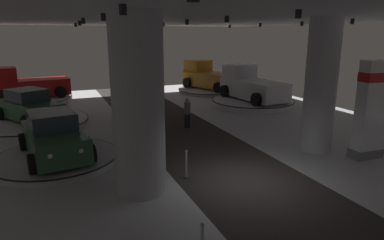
{
  "coord_description": "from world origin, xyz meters",
  "views": [
    {
      "loc": [
        -5.77,
        -9.21,
        4.85
      ],
      "look_at": [
        -0.58,
        3.4,
        1.4
      ],
      "focal_mm": 32.1,
      "sensor_mm": 36.0,
      "label": 1
    }
  ],
  "objects_px": {
    "display_platform_deep_left": "(32,99)",
    "display_platform_far_left": "(32,122)",
    "display_platform_far_right": "(253,102)",
    "pickup_truck_far_right": "(251,86)",
    "display_platform_deep_right": "(212,90)",
    "display_platform_mid_left": "(56,158)",
    "pickup_truck_deep_right": "(209,77)",
    "pickup_truck_deep_left": "(26,85)",
    "column_right": "(321,86)",
    "brand_sign_pylon": "(371,108)",
    "column_left": "(138,106)",
    "display_car_far_left": "(29,107)",
    "visitor_walking_near": "(187,111)",
    "display_car_mid_left": "(54,136)"
  },
  "relations": [
    {
      "from": "display_platform_deep_right",
      "to": "display_platform_deep_left",
      "type": "relative_size",
      "value": 1.0
    },
    {
      "from": "display_platform_far_left",
      "to": "brand_sign_pylon",
      "type": "bearing_deg",
      "value": -40.26
    },
    {
      "from": "display_platform_deep_right",
      "to": "pickup_truck_deep_right",
      "type": "bearing_deg",
      "value": 109.73
    },
    {
      "from": "column_left",
      "to": "pickup_truck_deep_right",
      "type": "distance_m",
      "value": 19.41
    },
    {
      "from": "column_left",
      "to": "pickup_truck_far_right",
      "type": "relative_size",
      "value": 1.01
    },
    {
      "from": "column_right",
      "to": "pickup_truck_deep_right",
      "type": "height_order",
      "value": "column_right"
    },
    {
      "from": "display_platform_far_right",
      "to": "pickup_truck_far_right",
      "type": "bearing_deg",
      "value": 95.21
    },
    {
      "from": "column_right",
      "to": "display_car_mid_left",
      "type": "height_order",
      "value": "column_right"
    },
    {
      "from": "pickup_truck_deep_right",
      "to": "display_car_far_left",
      "type": "height_order",
      "value": "pickup_truck_deep_right"
    },
    {
      "from": "brand_sign_pylon",
      "to": "display_platform_deep_right",
      "type": "distance_m",
      "value": 16.83
    },
    {
      "from": "pickup_truck_far_right",
      "to": "display_platform_far_left",
      "type": "bearing_deg",
      "value": -178.75
    },
    {
      "from": "brand_sign_pylon",
      "to": "pickup_truck_far_right",
      "type": "xyz_separation_m",
      "value": [
        1.41,
        11.02,
        -0.7
      ]
    },
    {
      "from": "display_car_far_left",
      "to": "pickup_truck_deep_right",
      "type": "bearing_deg",
      "value": 24.58
    },
    {
      "from": "pickup_truck_deep_right",
      "to": "pickup_truck_deep_left",
      "type": "relative_size",
      "value": 1.03
    },
    {
      "from": "display_platform_deep_right",
      "to": "display_car_mid_left",
      "type": "bearing_deg",
      "value": -135.28
    },
    {
      "from": "column_left",
      "to": "display_car_far_left",
      "type": "xyz_separation_m",
      "value": [
        -3.57,
        10.25,
        -1.74
      ]
    },
    {
      "from": "display_platform_deep_left",
      "to": "display_platform_far_left",
      "type": "xyz_separation_m",
      "value": [
        0.24,
        -7.51,
        0.0
      ]
    },
    {
      "from": "column_left",
      "to": "display_car_mid_left",
      "type": "bearing_deg",
      "value": 123.78
    },
    {
      "from": "column_right",
      "to": "brand_sign_pylon",
      "type": "distance_m",
      "value": 2.07
    },
    {
      "from": "column_left",
      "to": "display_car_far_left",
      "type": "bearing_deg",
      "value": 109.23
    },
    {
      "from": "column_left",
      "to": "brand_sign_pylon",
      "type": "height_order",
      "value": "column_left"
    },
    {
      "from": "pickup_truck_far_right",
      "to": "visitor_walking_near",
      "type": "xyz_separation_m",
      "value": [
        -6.4,
        -4.15,
        -0.4
      ]
    },
    {
      "from": "visitor_walking_near",
      "to": "pickup_truck_deep_left",
      "type": "bearing_deg",
      "value": 126.01
    },
    {
      "from": "display_platform_deep_left",
      "to": "visitor_walking_near",
      "type": "distance_m",
      "value": 13.85
    },
    {
      "from": "column_left",
      "to": "pickup_truck_far_right",
      "type": "height_order",
      "value": "column_left"
    },
    {
      "from": "pickup_truck_far_right",
      "to": "display_platform_mid_left",
      "type": "bearing_deg",
      "value": -151.96
    },
    {
      "from": "display_platform_deep_right",
      "to": "pickup_truck_deep_left",
      "type": "relative_size",
      "value": 1.02
    },
    {
      "from": "brand_sign_pylon",
      "to": "display_platform_far_left",
      "type": "bearing_deg",
      "value": 139.74
    },
    {
      "from": "display_platform_deep_right",
      "to": "pickup_truck_deep_right",
      "type": "distance_m",
      "value": 1.11
    },
    {
      "from": "display_car_mid_left",
      "to": "brand_sign_pylon",
      "type": "bearing_deg",
      "value": -19.79
    },
    {
      "from": "column_left",
      "to": "display_platform_deep_right",
      "type": "bearing_deg",
      "value": 57.76
    },
    {
      "from": "display_platform_deep_left",
      "to": "display_platform_mid_left",
      "type": "bearing_deg",
      "value": -84.52
    },
    {
      "from": "pickup_truck_far_right",
      "to": "pickup_truck_deep_right",
      "type": "bearing_deg",
      "value": 93.76
    },
    {
      "from": "pickup_truck_far_right",
      "to": "display_platform_deep_right",
      "type": "xyz_separation_m",
      "value": [
        -0.28,
        5.68,
        -1.15
      ]
    },
    {
      "from": "display_platform_deep_right",
      "to": "display_car_far_left",
      "type": "bearing_deg",
      "value": -156.64
    },
    {
      "from": "column_right",
      "to": "column_left",
      "type": "xyz_separation_m",
      "value": [
        -7.91,
        -1.05,
        -0.0
      ]
    },
    {
      "from": "display_platform_far_left",
      "to": "display_platform_mid_left",
      "type": "height_order",
      "value": "display_platform_mid_left"
    },
    {
      "from": "column_right",
      "to": "display_platform_deep_left",
      "type": "bearing_deg",
      "value": 125.05
    },
    {
      "from": "display_platform_far_right",
      "to": "column_right",
      "type": "bearing_deg",
      "value": -105.98
    },
    {
      "from": "display_platform_far_right",
      "to": "pickup_truck_far_right",
      "type": "height_order",
      "value": "pickup_truck_far_right"
    },
    {
      "from": "display_platform_deep_right",
      "to": "display_platform_far_left",
      "type": "xyz_separation_m",
      "value": [
        -13.78,
        -5.98,
        -0.02
      ]
    },
    {
      "from": "column_right",
      "to": "display_platform_deep_left",
      "type": "height_order",
      "value": "column_right"
    },
    {
      "from": "pickup_truck_deep_right",
      "to": "display_platform_deep_left",
      "type": "xyz_separation_m",
      "value": [
        -13.9,
        1.22,
        -1.09
      ]
    },
    {
      "from": "pickup_truck_deep_right",
      "to": "display_platform_deep_left",
      "type": "distance_m",
      "value": 14.0
    },
    {
      "from": "display_platform_far_right",
      "to": "display_car_far_left",
      "type": "xyz_separation_m",
      "value": [
        -14.11,
        0.04,
        0.8
      ]
    },
    {
      "from": "display_platform_deep_right",
      "to": "display_platform_mid_left",
      "type": "relative_size",
      "value": 1.2
    },
    {
      "from": "column_right",
      "to": "column_left",
      "type": "bearing_deg",
      "value": -172.47
    },
    {
      "from": "column_right",
      "to": "display_car_mid_left",
      "type": "xyz_separation_m",
      "value": [
        -10.36,
        2.62,
        -1.71
      ]
    },
    {
      "from": "display_platform_mid_left",
      "to": "pickup_truck_deep_right",
      "type": "bearing_deg",
      "value": 45.72
    },
    {
      "from": "pickup_truck_far_right",
      "to": "visitor_walking_near",
      "type": "distance_m",
      "value": 7.64
    }
  ]
}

